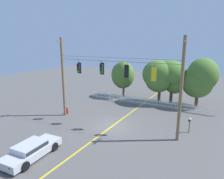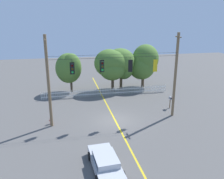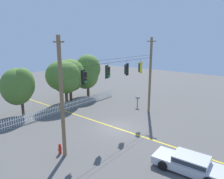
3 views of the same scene
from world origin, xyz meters
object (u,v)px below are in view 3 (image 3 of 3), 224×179
Objects in this scene: traffic_signal_northbound_primary at (108,72)px; parked_car at (189,163)px; autumn_maple_far_west at (87,72)px; fire_hydrant at (60,149)px; roadside_mailbox at (137,98)px; autumn_maple_near_fence at (19,86)px; traffic_signal_southbound_primary at (126,69)px; traffic_signal_eastbound_side at (84,78)px; autumn_maple_mid at (64,77)px; autumn_oak_far_east at (70,75)px; traffic_signal_westbound_side at (140,67)px.

traffic_signal_northbound_primary is 9.49m from parked_car.
autumn_maple_far_west is 16.99m from fire_hydrant.
fire_hydrant is 0.58× the size of roadside_mailbox.
autumn_maple_near_fence is at bearing 142.03° from roadside_mailbox.
fire_hydrant is at bearing 176.45° from traffic_signal_southbound_primary.
traffic_signal_northbound_primary is 7.40m from fire_hydrant.
traffic_signal_northbound_primary is 0.25× the size of autumn_maple_near_fence.
traffic_signal_northbound_primary is (2.81, 0.00, 0.10)m from traffic_signal_eastbound_side.
autumn_maple_mid is 18.52m from parked_car.
autumn_maple_mid is at bearing -153.29° from autumn_oak_far_east.
roadside_mailbox is at bearing 13.75° from traffic_signal_northbound_primary.
traffic_signal_southbound_primary is 2.56m from traffic_signal_westbound_side.
traffic_signal_northbound_primary reaches higher than parked_car.
traffic_signal_westbound_side is at bearing 50.71° from parked_car.
autumn_maple_near_fence is 3.91× the size of roadside_mailbox.
fire_hydrant is (-10.43, 0.49, -5.18)m from traffic_signal_westbound_side.
autumn_maple_near_fence is 0.93× the size of autumn_maple_mid.
autumn_maple_mid is at bearing 77.25° from parked_car.
traffic_signal_eastbound_side is 0.27× the size of autumn_maple_near_fence.
autumn_maple_far_west is at bearing 1.31° from autumn_maple_near_fence.
autumn_maple_far_west is (2.58, 10.90, -1.87)m from traffic_signal_westbound_side.
traffic_signal_eastbound_side is 12.09m from roadside_mailbox.
autumn_maple_far_west is (7.88, 10.89, -2.00)m from traffic_signal_northbound_primary.
autumn_maple_near_fence is at bearing 95.08° from parked_car.
traffic_signal_northbound_primary reaches higher than autumn_oak_far_east.
traffic_signal_southbound_primary is at bearing -62.50° from autumn_maple_near_fence.
traffic_signal_westbound_side reaches higher than roadside_mailbox.
parked_car is at bearing -116.32° from traffic_signal_southbound_primary.
autumn_maple_far_west is at bearing 64.77° from traffic_signal_southbound_primary.
roadside_mailbox is at bearing 34.67° from traffic_signal_westbound_side.
parked_car is (-6.46, -7.89, -4.98)m from traffic_signal_westbound_side.
traffic_signal_northbound_primary reaches higher than autumn_maple_near_fence.
autumn_maple_mid is at bearing 49.64° from fire_hydrant.
traffic_signal_eastbound_side is 0.25× the size of autumn_maple_mid.
traffic_signal_eastbound_side is 0.32× the size of parked_car.
traffic_signal_southbound_primary is at bearing -0.40° from traffic_signal_northbound_primary.
autumn_oak_far_east is 4.24× the size of roadside_mailbox.
parked_car is at bearing -129.29° from traffic_signal_westbound_side.
traffic_signal_southbound_primary reaches higher than roadside_mailbox.
roadside_mailbox is at bearing -55.63° from autumn_maple_mid.
roadside_mailbox is at bearing 46.56° from parked_car.
fire_hydrant is (-5.13, 0.47, -5.31)m from traffic_signal_northbound_primary.
traffic_signal_eastbound_side is at bearing -90.04° from autumn_maple_near_fence.
traffic_signal_eastbound_side is at bearing -134.50° from autumn_maple_far_west.
traffic_signal_eastbound_side is at bearing -11.47° from fire_hydrant.
traffic_signal_northbound_primary is at bearing -75.24° from autumn_maple_near_fence.
autumn_oak_far_east is (1.69, 10.69, -1.92)m from traffic_signal_southbound_primary.
autumn_maple_near_fence is at bearing -178.69° from autumn_maple_far_west.
traffic_signal_northbound_primary is at bearing 179.60° from traffic_signal_southbound_primary.
traffic_signal_southbound_primary is at bearing 63.68° from parked_car.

